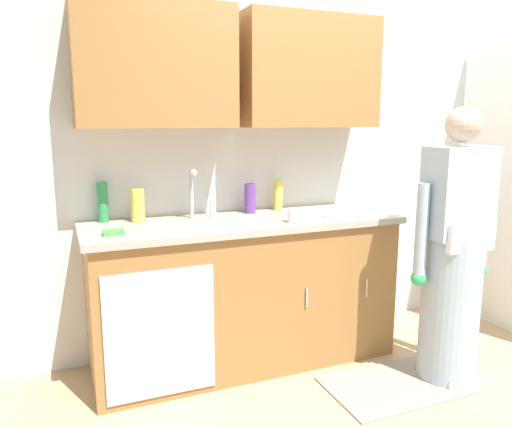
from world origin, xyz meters
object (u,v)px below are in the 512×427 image
sink (205,224)px  bottle_water_short (278,195)px  bottle_water_tall (250,198)px  person_at_sink (453,268)px  bottle_soap (138,205)px  knife_on_counter (335,218)px  sponge (114,232)px  cup_by_sink (294,216)px  bottle_cleaner_spray (103,202)px

sink → bottle_water_short: size_ratio=2.41×
bottle_water_tall → sink: bearing=-154.2°
person_at_sink → bottle_soap: 1.91m
sink → knife_on_counter: (0.78, -0.21, 0.02)m
sink → sponge: sink is taller
bottle_water_tall → bottle_soap: (-0.73, -0.02, 0.00)m
bottle_soap → sponge: bearing=-120.2°
bottle_soap → cup_by_sink: 0.94m
sink → bottle_water_tall: bearing=25.8°
knife_on_counter → sponge: size_ratio=2.18×
sink → sponge: 0.57m
bottle_cleaner_spray → knife_on_counter: size_ratio=1.01×
sponge → bottle_water_tall: bearing=19.8°
bottle_water_tall → bottle_soap: bottle_soap is taller
bottle_water_short → person_at_sink: bearing=-50.3°
bottle_water_short → knife_on_counter: bearing=-64.4°
bottle_soap → cup_by_sink: bearing=-23.4°
bottle_soap → bottle_cleaner_spray: size_ratio=0.84×
sink → cup_by_sink: bearing=-23.7°
bottle_soap → sponge: 0.37m
bottle_water_tall → bottle_soap: size_ratio=0.96×
cup_by_sink → sponge: 1.04m
sink → bottle_soap: 0.42m
bottle_water_short → knife_on_counter: 0.47m
cup_by_sink → sponge: bearing=176.4°
cup_by_sink → sponge: (-1.04, 0.06, -0.03)m
person_at_sink → bottle_cleaner_spray: (-1.87, 0.91, 0.37)m
person_at_sink → sponge: person_at_sink is taller
sponge → bottle_water_short: bearing=17.5°
knife_on_counter → person_at_sink: bearing=33.8°
sink → person_at_sink: size_ratio=0.31×
person_at_sink → bottle_water_short: person_at_sink is taller
person_at_sink → cup_by_sink: size_ratio=19.37×
bottle_soap → bottle_water_short: (0.95, 0.05, 0.00)m
person_at_sink → bottle_water_tall: size_ratio=8.30×
bottle_water_short → cup_by_sink: 0.43m
knife_on_counter → sponge: (-1.33, 0.06, 0.01)m
bottle_water_short → sponge: 1.19m
bottle_cleaner_spray → sponge: bottle_cleaner_spray is taller
person_at_sink → bottle_soap: (-1.68, 0.83, 0.35)m
bottle_soap → sponge: bottle_soap is taller
sink → bottle_cleaner_spray: size_ratio=2.07×
person_at_sink → cup_by_sink: bearing=150.8°
person_at_sink → bottle_cleaner_spray: size_ratio=6.71×
knife_on_counter → sponge: 1.33m
bottle_water_tall → knife_on_counter: (0.42, -0.39, -0.09)m
sink → sponge: size_ratio=4.55×
cup_by_sink → person_at_sink: bearing=-29.2°
person_at_sink → knife_on_counter: person_at_sink is taller
person_at_sink → cup_by_sink: 0.98m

